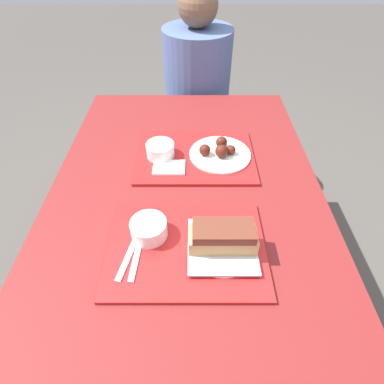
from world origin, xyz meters
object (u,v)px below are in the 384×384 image
Objects in this scene: tray_far at (196,156)px; person_seated_across at (198,72)px; tray_near at (187,248)px; bowl_coleslaw_near at (149,228)px; wings_plate_far at (220,152)px; brisket_sandwich_plate at (223,240)px; bowl_coleslaw_far at (161,149)px.

person_seated_across is (0.02, 0.74, 0.02)m from tray_far.
bowl_coleslaw_near is at bearing 158.60° from tray_near.
bowl_coleslaw_near is at bearing -120.84° from wings_plate_far.
brisket_sandwich_plate is 1.18m from person_seated_across.
brisket_sandwich_plate is 0.27× the size of person_seated_across.
brisket_sandwich_plate reaches higher than tray_far.
tray_near is 4.23× the size of bowl_coleslaw_far.
tray_far is 0.41m from bowl_coleslaw_near.
bowl_coleslaw_near is at bearing -97.81° from person_seated_across.
wings_plate_far reaches higher than tray_near.
brisket_sandwich_plate is 0.44m from wings_plate_far.
wings_plate_far reaches higher than tray_far.
bowl_coleslaw_far is 0.76m from person_seated_across.
brisket_sandwich_plate is 1.81× the size of bowl_coleslaw_far.
person_seated_across reaches higher than tray_far.
tray_far is at bearing 1.63° from bowl_coleslaw_far.
bowl_coleslaw_near is 0.15× the size of person_seated_across.
bowl_coleslaw_far is (0.00, 0.38, 0.00)m from bowl_coleslaw_near.
person_seated_across is (-0.06, 1.18, -0.02)m from brisket_sandwich_plate.
brisket_sandwich_plate is at bearing -87.31° from person_seated_across.
tray_near is 1.00× the size of tray_far.
bowl_coleslaw_far is 0.23m from wings_plate_far.
wings_plate_far is (0.23, 0.01, -0.01)m from bowl_coleslaw_far.
bowl_coleslaw_far is 0.15× the size of person_seated_across.
tray_near is at bearing -93.97° from tray_far.
tray_far is 4.23× the size of bowl_coleslaw_far.
tray_near is 2.34× the size of brisket_sandwich_plate.
person_seated_across is at bearing 87.77° from tray_near.
brisket_sandwich_plate reaches higher than wings_plate_far.
person_seated_across is (0.05, 1.18, 0.02)m from tray_near.
tray_near is 4.23× the size of bowl_coleslaw_near.
person_seated_across reaches higher than wings_plate_far.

